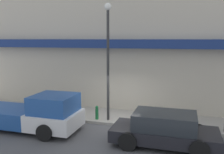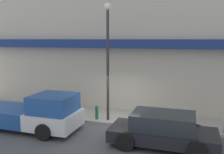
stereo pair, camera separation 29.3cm
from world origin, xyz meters
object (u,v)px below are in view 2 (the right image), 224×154
(parked_car, at_px, (163,130))
(pickup_truck, at_px, (31,113))
(street_lamp, at_px, (108,49))
(fire_hydrant, at_px, (97,112))

(parked_car, bearing_deg, pickup_truck, 178.84)
(pickup_truck, relative_size, street_lamp, 0.93)
(pickup_truck, distance_m, fire_hydrant, 3.31)
(pickup_truck, bearing_deg, street_lamp, 32.01)
(pickup_truck, bearing_deg, fire_hydrant, 36.78)
(pickup_truck, height_order, fire_hydrant, pickup_truck)
(fire_hydrant, bearing_deg, street_lamp, 6.09)
(pickup_truck, xyz_separation_m, street_lamp, (3.22, 2.08, 3.04))
(parked_car, distance_m, fire_hydrant, 4.20)
(pickup_truck, xyz_separation_m, parked_car, (6.29, 0.00, -0.11))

